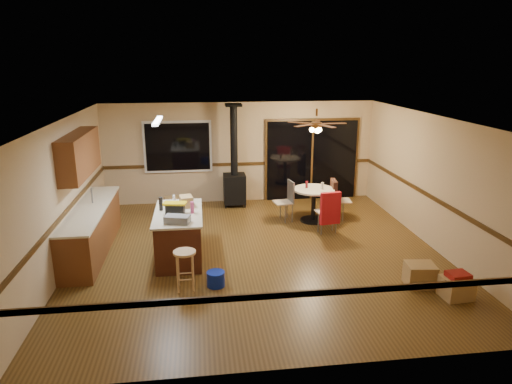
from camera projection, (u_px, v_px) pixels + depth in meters
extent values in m
plane|color=brown|center=(258.00, 253.00, 8.90)|extent=(7.00, 7.00, 0.00)
plane|color=silver|center=(258.00, 119.00, 8.18)|extent=(7.00, 7.00, 0.00)
plane|color=tan|center=(240.00, 153.00, 11.87)|extent=(7.00, 0.00, 7.00)
plane|color=tan|center=(298.00, 271.00, 5.21)|extent=(7.00, 0.00, 7.00)
plane|color=tan|center=(63.00, 196.00, 8.11)|extent=(0.00, 7.00, 7.00)
plane|color=tan|center=(434.00, 183.00, 8.97)|extent=(0.00, 7.00, 7.00)
cube|color=black|center=(178.00, 147.00, 11.57)|extent=(1.72, 0.10, 1.32)
cube|color=black|center=(312.00, 160.00, 12.13)|extent=(2.52, 0.10, 2.10)
cube|color=brown|center=(92.00, 230.00, 8.87)|extent=(0.60, 3.00, 0.86)
cube|color=beige|center=(89.00, 209.00, 8.74)|extent=(0.64, 3.04, 0.04)
cube|color=brown|center=(79.00, 154.00, 8.63)|extent=(0.35, 2.00, 0.80)
cube|color=#4B2112|center=(179.00, 236.00, 8.60)|extent=(0.80, 1.60, 0.86)
cube|color=beige|center=(178.00, 213.00, 8.47)|extent=(0.88, 1.68, 0.04)
cube|color=black|center=(235.00, 189.00, 11.66)|extent=(0.55, 0.50, 0.75)
cylinder|color=black|center=(234.00, 140.00, 11.30)|extent=(0.18, 0.18, 1.77)
cylinder|color=brown|center=(316.00, 125.00, 10.04)|extent=(0.24, 0.24, 0.10)
cylinder|color=brown|center=(317.00, 112.00, 9.97)|extent=(0.05, 0.05, 0.16)
sphere|color=#FFD88C|center=(316.00, 130.00, 10.07)|extent=(0.16, 0.16, 0.16)
cube|color=white|center=(158.00, 121.00, 8.25)|extent=(0.10, 1.20, 0.04)
cube|color=slate|center=(177.00, 219.00, 7.89)|extent=(0.47, 0.34, 0.13)
cube|color=black|center=(175.00, 209.00, 8.35)|extent=(0.36, 0.22, 0.19)
cube|color=gold|center=(175.00, 203.00, 8.32)|extent=(0.44, 0.28, 0.03)
cube|color=#A27C48|center=(186.00, 201.00, 8.78)|extent=(0.28, 0.35, 0.21)
cylinder|color=black|center=(161.00, 204.00, 8.55)|extent=(0.09, 0.09, 0.25)
cylinder|color=#D84C8C|center=(192.00, 208.00, 8.38)|extent=(0.09, 0.09, 0.22)
cylinder|color=white|center=(174.00, 199.00, 8.98)|extent=(0.07, 0.07, 0.17)
cylinder|color=tan|center=(185.00, 270.00, 7.41)|extent=(0.43, 0.43, 0.67)
cylinder|color=#0B21A0|center=(216.00, 279.00, 7.57)|extent=(0.40, 0.40, 0.25)
cylinder|color=black|center=(313.00, 220.00, 10.66)|extent=(0.59, 0.59, 0.04)
cylinder|color=black|center=(313.00, 205.00, 10.56)|extent=(0.10, 0.10, 0.70)
cylinder|color=beige|center=(314.00, 190.00, 10.46)|extent=(0.95, 0.95, 0.04)
cylinder|color=#590C14|center=(307.00, 185.00, 10.51)|extent=(0.08, 0.08, 0.16)
cylinder|color=beige|center=(322.00, 186.00, 10.40)|extent=(0.08, 0.08, 0.16)
cube|color=#BBA98B|center=(283.00, 202.00, 10.55)|extent=(0.46, 0.46, 0.03)
cube|color=slate|center=(291.00, 191.00, 10.53)|extent=(0.09, 0.40, 0.50)
cube|color=#BBA98B|center=(326.00, 212.00, 9.89)|extent=(0.46, 0.46, 0.03)
cube|color=slate|center=(330.00, 203.00, 9.64)|extent=(0.40, 0.09, 0.50)
cube|color=red|center=(330.00, 208.00, 9.65)|extent=(0.45, 0.16, 0.70)
cube|color=#BBA98B|center=(342.00, 201.00, 10.68)|extent=(0.44, 0.44, 0.03)
cube|color=slate|center=(335.00, 190.00, 10.60)|extent=(0.08, 0.40, 0.50)
cube|color=#331B13|center=(333.00, 195.00, 10.63)|extent=(0.15, 0.45, 0.70)
cube|color=#A27C48|center=(175.00, 205.00, 11.22)|extent=(0.53, 0.45, 0.38)
cube|color=#A27C48|center=(457.00, 288.00, 7.18)|extent=(0.48, 0.42, 0.34)
cube|color=#A27C48|center=(420.00, 275.00, 7.57)|extent=(0.51, 0.45, 0.38)
cube|color=maroon|center=(458.00, 275.00, 7.12)|extent=(0.35, 0.30, 0.09)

